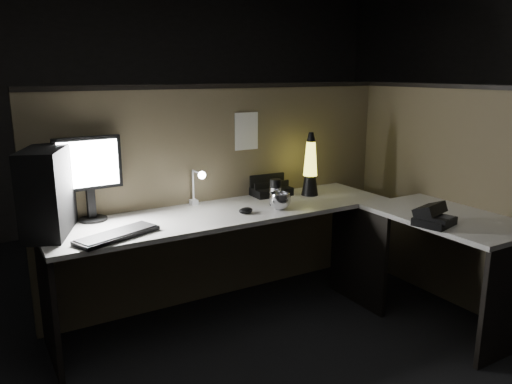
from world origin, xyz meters
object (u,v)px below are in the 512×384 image
keyboard (117,235)px  lava_lamp (310,169)px  monitor (89,170)px  pc_tower (47,192)px  desk_phone (432,216)px

keyboard → lava_lamp: (1.48, 0.24, 0.18)m
monitor → lava_lamp: size_ratio=1.11×
keyboard → lava_lamp: size_ratio=1.03×
pc_tower → monitor: 0.31m
pc_tower → keyboard: size_ratio=1.02×
monitor → keyboard: monitor is taller
desk_phone → monitor: bearing=131.7°
keyboard → lava_lamp: bearing=-11.9°
monitor → desk_phone: 2.06m
pc_tower → lava_lamp: pc_tower is taller
monitor → desk_phone: size_ratio=1.98×
lava_lamp → desk_phone: size_ratio=1.78×
keyboard → desk_phone: (1.67, -0.71, 0.04)m
lava_lamp → keyboard: bearing=-170.6°
keyboard → lava_lamp: lava_lamp is taller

